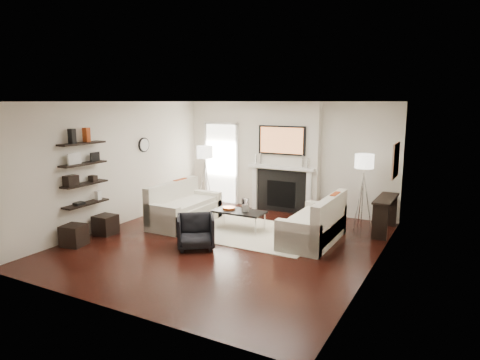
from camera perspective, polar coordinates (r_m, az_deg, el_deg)
The scene contains 71 objects.
room_envelope at distance 8.02m, azimuth -2.04°, elevation 0.72°, with size 6.00×6.00×6.00m.
chimney_breast at distance 10.57m, azimuth 5.89°, elevation 3.04°, with size 1.80×0.25×2.70m, color silver.
fireplace_surround at distance 10.58m, azimuth 5.53°, elevation -1.51°, with size 1.30×0.02×1.04m, color black.
firebox at distance 10.59m, azimuth 5.51°, elevation -1.88°, with size 0.75×0.02×0.65m, color black.
mantel_pilaster_l at distance 10.85m, azimuth 1.97°, elevation -1.01°, with size 0.12×0.08×1.10m, color white.
mantel_pilaster_r at distance 10.30m, azimuth 9.16°, elevation -1.76°, with size 0.12×0.08×1.10m, color white.
mantel_shelf at distance 10.43m, azimuth 5.48°, elevation 1.67°, with size 1.70×0.18×0.07m, color white.
tv_body at distance 10.37m, azimuth 5.60°, elevation 5.29°, with size 1.20×0.06×0.70m, color black.
tv_screen at distance 10.35m, azimuth 5.53°, elevation 5.28°, with size 1.10×0.01×0.62m, color #BF723F.
candlestick_l_tall at distance 10.64m, azimuth 2.79°, elevation 2.88°, with size 0.04×0.04×0.30m, color silver.
candlestick_l_short at distance 10.70m, azimuth 2.16°, elevation 2.77°, with size 0.04×0.04×0.24m, color silver.
candlestick_r_tall at distance 10.21m, azimuth 8.36°, elevation 2.47°, with size 0.04×0.04×0.30m, color silver.
candlestick_r_short at distance 10.18m, azimuth 9.04°, elevation 2.25°, with size 0.04×0.04×0.24m, color silver.
hallway_panel at distance 11.53m, azimuth -2.45°, elevation 2.19°, with size 0.90×0.02×2.10m, color white.
door_trim_l at distance 11.76m, azimuth -4.51°, elevation 2.34°, with size 0.06×0.06×2.16m, color white.
door_trim_r at distance 11.27m, azimuth -0.41°, elevation 2.02°, with size 0.06×0.06×2.16m, color white.
door_trim_top at distance 11.41m, azimuth -2.55°, elevation 7.56°, with size 1.02×0.06×0.06m, color white.
rug at distance 8.98m, azimuth 2.06°, elevation -7.05°, with size 2.60×2.00×0.01m, color beige.
loveseat_left_base at distance 9.66m, azimuth -7.33°, elevation -4.60°, with size 0.85×1.80×0.42m, color beige.
loveseat_left_back at distance 9.77m, azimuth -8.97°, elevation -2.55°, with size 0.18×1.80×0.80m, color beige.
loveseat_left_arm_n at distance 9.01m, azimuth -10.36°, elevation -5.19°, with size 0.85×0.18×0.60m, color beige.
loveseat_left_arm_s at distance 10.28m, azimuth -4.71°, elevation -3.11°, with size 0.85×0.18×0.60m, color beige.
loveseat_left_cushion at distance 9.56m, azimuth -7.12°, elevation -3.14°, with size 0.63×1.44×0.10m, color beige.
pillow_left_orange at distance 9.97m, azimuth -7.96°, elevation -1.07°, with size 0.10×0.42×0.42m, color #9F3A13.
pillow_left_charcoal at distance 9.50m, azimuth -10.10°, elevation -1.76°, with size 0.10×0.40×0.40m, color black.
loveseat_right_base at distance 8.52m, azimuth 9.65°, elevation -6.73°, with size 0.85×1.80×0.42m, color beige.
loveseat_right_back at distance 8.33m, azimuth 11.91°, elevation -4.93°, with size 0.18×1.80×0.80m, color beige.
loveseat_right_arm_n at distance 7.76m, azimuth 7.71°, elevation -7.69°, with size 0.85×0.18×0.60m, color beige.
loveseat_right_arm_s at distance 9.23m, azimuth 11.31°, elevation -4.85°, with size 0.85×0.18×0.60m, color beige.
loveseat_right_cushion at distance 8.46m, azimuth 9.39°, elevation -5.00°, with size 0.63×1.44×0.10m, color beige.
pillow_right_orange at distance 8.56m, azimuth 12.54°, elevation -3.13°, with size 0.10×0.42×0.42m, color #9F3A13.
pillow_right_charcoal at distance 8.01m, azimuth 11.34°, elevation -4.10°, with size 0.10×0.40×0.40m, color black.
coffee_table at distance 9.09m, azimuth -0.11°, elevation -4.24°, with size 1.10×0.55×0.04m, color black.
coffee_leg_nw at distance 9.20m, azimuth -3.52°, elevation -5.42°, with size 0.02×0.02×0.38m, color silver.
coffee_leg_ne at distance 8.73m, azimuth 2.09°, elevation -6.28°, with size 0.02×0.02×0.38m, color silver.
coffee_leg_sw at distance 9.56m, azimuth -2.12°, elevation -4.79°, with size 0.02×0.02×0.38m, color silver.
coffee_leg_se at distance 9.11m, azimuth 3.33°, elevation -5.58°, with size 0.02×0.02×0.38m, color silver.
hurricane_glass at distance 8.98m, azimuth 0.73°, elevation -3.36°, with size 0.16×0.16×0.28m, color white.
hurricane_candle at distance 8.99m, azimuth 0.73°, elevation -3.77°, with size 0.10×0.10×0.15m, color white.
copper_bowl at distance 9.19m, azimuth -1.49°, elevation -3.77°, with size 0.28×0.28×0.05m, color #C95321.
armchair at distance 8.06m, azimuth -5.93°, elevation -6.65°, with size 0.67×0.62×0.68m, color black.
lamp_left_post at distance 10.92m, azimuth -4.65°, elevation -0.70°, with size 0.02×0.02×1.20m, color silver.
lamp_left_shade at distance 10.78m, azimuth -4.72°, elevation 3.74°, with size 0.40×0.40×0.30m, color white.
lamp_left_leg_a at distance 10.86m, azimuth -4.16°, elevation -0.75°, with size 0.02×0.02×1.25m, color silver.
lamp_left_leg_b at distance 11.02m, azimuth -4.62°, elevation -0.58°, with size 0.02×0.02×1.25m, color silver.
lamp_left_leg_c at distance 10.87m, azimuth -5.17°, elevation -0.75°, with size 0.02×0.02×1.25m, color silver.
lamp_right_post at distance 9.62m, azimuth 15.99°, elevation -2.59°, with size 0.02×0.02×1.20m, color silver.
lamp_right_shade at distance 9.47m, azimuth 16.25°, elevation 2.43°, with size 0.40×0.40×0.30m, color white.
lamp_right_leg_a at distance 9.60m, azimuth 16.63°, elevation -2.65°, with size 0.02×0.02×1.25m, color silver.
lamp_right_leg_b at distance 9.72m, azimuth 15.80°, elevation -2.45°, with size 0.02×0.02×1.25m, color silver.
lamp_right_leg_c at distance 9.54m, azimuth 15.54°, elevation -2.68°, with size 0.02×0.02×1.25m, color silver.
console_top at distance 9.32m, azimuth 18.89°, elevation -2.35°, with size 0.35×1.20×0.04m, color black.
console_leg_n at distance 8.88m, azimuth 18.14°, elevation -5.42°, with size 0.30×0.04×0.71m, color black.
console_leg_s at distance 9.93m, azimuth 19.31°, elevation -3.83°, with size 0.30×0.04×0.71m, color black.
wall_art at distance 9.02m, azimuth 20.05°, elevation 2.47°, with size 0.03×0.70×0.70m, color tan.
shelf_bottom at distance 9.04m, azimuth -19.85°, elevation -2.99°, with size 0.25×1.00×0.04m, color black.
shelf_lower at distance 8.96m, azimuth -20.01°, elevation -0.50°, with size 0.25×1.00×0.04m, color black.
shelf_upper at distance 8.90m, azimuth -20.17°, elevation 2.03°, with size 0.25×1.00×0.04m, color black.
shelf_top at distance 8.85m, azimuth -20.33°, elevation 4.59°, with size 0.25×1.00×0.04m, color black.
decor_magfile_a at distance 8.70m, azimuth -21.49°, elevation 5.47°, with size 0.12×0.10×0.28m, color black.
decor_magfile_b at distance 8.92m, azimuth -19.79°, elevation 5.68°, with size 0.12×0.10×0.28m, color #9F3A13.
decor_frame_a at distance 8.75m, azimuth -21.23°, elevation 2.67°, with size 0.04×0.30×0.22m, color white.
decor_frame_b at distance 9.09m, azimuth -18.78°, elevation 2.96°, with size 0.04×0.22×0.18m, color black.
decor_wine_rack at distance 8.74m, azimuth -21.62°, elevation -0.09°, with size 0.18×0.25×0.20m, color black.
decor_box_small at distance 9.09m, azimuth -19.02°, elevation 0.21°, with size 0.15×0.12×0.12m, color black.
decor_books at distance 8.92m, azimuth -20.67°, elevation -2.93°, with size 0.14×0.20×0.05m, color black.
decor_box_tall at distance 9.23m, azimuth -18.40°, elevation -1.95°, with size 0.10×0.10×0.18m, color white.
clock_rim at distance 10.29m, azimuth -12.71°, elevation 4.60°, with size 0.34×0.34×0.04m, color black.
clock_face at distance 10.27m, azimuth -12.61°, elevation 4.59°, with size 0.29×0.29×0.01m, color white.
ottoman_near at distance 9.28m, azimuth -17.49°, elevation -5.71°, with size 0.40×0.40×0.40m, color black.
ottoman_far at distance 8.77m, azimuth -21.26°, elevation -6.88°, with size 0.40×0.40×0.40m, color black.
Camera 1 is at (4.01, -6.81, 2.70)m, focal length 32.00 mm.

